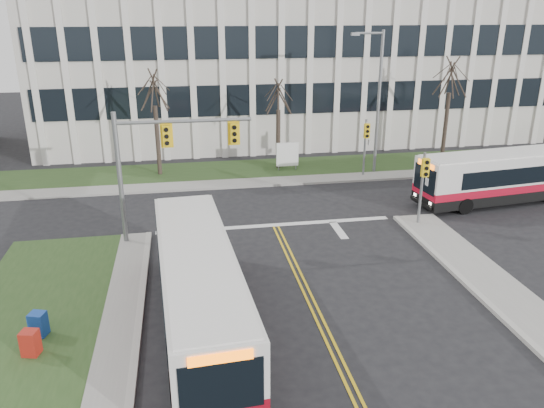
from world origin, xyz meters
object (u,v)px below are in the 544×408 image
Objects in this scene: directory_sign at (287,155)px; bus_main at (199,291)px; streetlight at (376,95)px; newspaper_box_red at (31,344)px; bus_cross at (507,178)px; newspaper_box_blue at (39,326)px.

directory_sign is 19.25m from bus_main.
streetlight is 6.96m from directory_sign.
directory_sign is (-5.53, 1.30, -4.02)m from streetlight.
bus_main reaches higher than directory_sign.
newspaper_box_red is at bearing -175.68° from bus_main.
streetlight reaches higher than newspaper_box_red.
bus_main is at bearing -126.12° from streetlight.
streetlight is 0.86× the size of bus_cross.
bus_main is 11.56× the size of newspaper_box_red.
directory_sign reaches higher than newspaper_box_blue.
streetlight is 25.20m from newspaper_box_red.
streetlight is 4.60× the size of directory_sign.
directory_sign is at bearing 71.38° from newspaper_box_red.
streetlight is at bearing 58.88° from newspaper_box_red.
streetlight reaches higher than newspaper_box_blue.
bus_main reaches higher than newspaper_box_red.
newspaper_box_red is (0.00, -1.07, 0.00)m from newspaper_box_blue.
newspaper_box_blue is at bearing -74.11° from bus_cross.
newspaper_box_blue is (-12.00, -17.71, -0.70)m from directory_sign.
newspaper_box_blue is 1.00× the size of newspaper_box_red.
bus_cross is 11.21× the size of newspaper_box_blue.
newspaper_box_blue is at bearing -124.13° from directory_sign.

